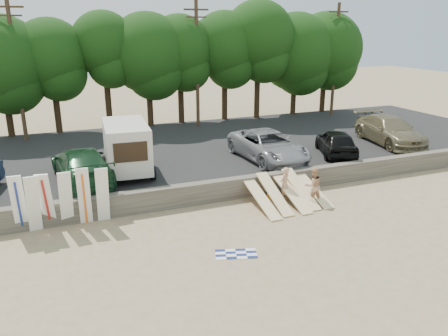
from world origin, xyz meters
The scene contains 26 objects.
ground centered at (0.00, 0.00, 0.00)m, with size 120.00×120.00×0.00m, color tan.
seawall centered at (0.00, 3.00, 0.50)m, with size 44.00×0.50×1.00m, color #6B6356.
parking_lot centered at (0.00, 10.50, 0.35)m, with size 44.00×14.50×0.70m, color #282828.
treeline centered at (1.76, 17.52, 6.14)m, with size 33.79×6.53×9.22m.
utility_poles centered at (2.00, 16.00, 5.43)m, with size 25.80×0.26×9.00m.
box_trailer centered at (-4.97, 6.46, 2.16)m, with size 2.59×4.25×2.61m.
car_1 centered at (-7.21, 6.02, 1.54)m, with size 2.34×5.76×1.67m, color #13351C.
car_2 centered at (2.78, 6.02, 1.51)m, with size 2.68×5.82×1.62m, color gray.
car_3 centered at (6.91, 5.44, 1.45)m, with size 1.77×4.41×1.50m, color black.
car_4 centered at (11.65, 6.38, 1.55)m, with size 2.39×5.89×1.71m, color #776B4C.
surfboard_upright_0 centered at (-9.86, 2.57, 1.27)m, with size 0.50×0.06×2.60m, color white.
surfboard_upright_1 centered at (-9.33, 2.39, 1.26)m, with size 0.50×0.06×2.60m, color white.
surfboard_upright_2 centered at (-8.86, 2.56, 1.25)m, with size 0.50×0.06×2.60m, color white.
surfboard_upright_3 centered at (-8.13, 2.50, 1.25)m, with size 0.50×0.06×2.60m, color white.
surfboard_upright_4 centered at (-7.42, 2.50, 1.28)m, with size 0.50×0.06×2.60m, color white.
surfboard_upright_5 centered at (-6.70, 2.39, 1.26)m, with size 0.50×0.06×2.60m, color white.
surfboard_low_0 centered at (0.08, 1.32, 0.45)m, with size 0.56×3.00×0.07m, color beige.
surfboard_low_1 centered at (0.75, 1.44, 0.59)m, with size 0.56×3.00×0.07m, color beige.
surfboard_low_2 centered at (1.64, 1.37, 0.47)m, with size 0.56×3.00×0.07m, color beige.
surfboard_low_3 centered at (2.20, 1.54, 0.59)m, with size 0.56×3.00×0.07m, color beige.
surfboard_low_4 centered at (2.87, 1.54, 0.46)m, with size 0.56×3.00×0.07m, color beige.
beachgoer_a centered at (1.53, 1.88, 0.81)m, with size 0.59×0.39×1.62m, color tan.
beachgoer_b centered at (2.56, 1.05, 0.86)m, with size 0.84×0.65×1.73m, color tan.
cooler centered at (1.94, 2.40, 0.16)m, with size 0.38×0.30×0.32m, color green.
gear_bag centered at (1.04, 2.31, 0.11)m, with size 0.30×0.25×0.22m, color orange.
beach_towel centered at (-2.65, -2.06, 0.01)m, with size 1.50×1.50×0.00m, color white.
Camera 1 is at (-8.28, -14.94, 7.81)m, focal length 35.00 mm.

